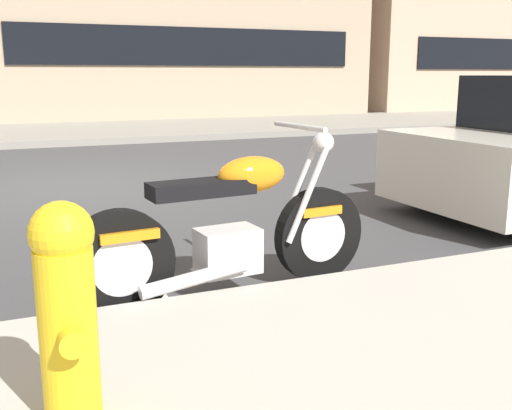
{
  "coord_description": "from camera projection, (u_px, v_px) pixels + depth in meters",
  "views": [
    {
      "loc": [
        -0.87,
        -8.11,
        1.47
      ],
      "look_at": [
        0.61,
        -4.6,
        0.63
      ],
      "focal_mm": 42.01,
      "sensor_mm": 36.0,
      "label": 1
    }
  ],
  "objects": [
    {
      "name": "ground_plane",
      "position": [
        79.0,
        187.0,
        7.94
      ],
      "size": [
        260.0,
        260.0,
        0.0
      ],
      "primitive_type": "plane",
      "color": "#3D3D3F"
    },
    {
      "name": "sidewalk_far_curb",
      "position": [
        443.0,
        119.0,
        18.9
      ],
      "size": [
        120.0,
        5.0,
        0.14
      ],
      "primitive_type": "cube",
      "color": "gray",
      "rests_on": "ground"
    },
    {
      "name": "parking_stall_stripe",
      "position": [
        147.0,
        282.0,
        4.3
      ],
      "size": [
        0.12,
        2.2,
        0.01
      ],
      "primitive_type": "cube",
      "color": "silver",
      "rests_on": "ground"
    },
    {
      "name": "fire_hydrant",
      "position": [
        67.0,
        307.0,
        2.26
      ],
      "size": [
        0.24,
        0.36,
        0.87
      ],
      "color": "gold",
      "rests_on": "sidewalk_near_curb"
    },
    {
      "name": "parked_motorcycle",
      "position": [
        231.0,
        233.0,
        3.94
      ],
      "size": [
        2.13,
        0.62,
        1.14
      ],
      "rotation": [
        0.0,
        0.0,
        0.09
      ],
      "color": "black",
      "rests_on": "ground"
    }
  ]
}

